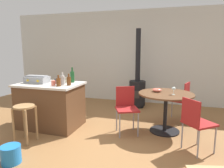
# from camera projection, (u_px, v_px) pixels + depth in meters

# --- Properties ---
(ground_plane) EXTENTS (8.80, 8.80, 0.00)m
(ground_plane) POSITION_uv_depth(u_px,v_px,m) (100.00, 144.00, 3.50)
(ground_plane) COLOR olive
(back_wall) EXTENTS (8.00, 0.10, 2.70)m
(back_wall) POSITION_uv_depth(u_px,v_px,m) (135.00, 57.00, 6.13)
(back_wall) COLOR beige
(back_wall) RESTS_ON ground_plane
(kitchen_island) EXTENTS (1.25, 0.87, 0.91)m
(kitchen_island) POSITION_uv_depth(u_px,v_px,m) (51.00, 105.00, 4.24)
(kitchen_island) COLOR brown
(kitchen_island) RESTS_ON ground_plane
(wooden_stool) EXTENTS (0.35, 0.35, 0.65)m
(wooden_stool) POSITION_uv_depth(u_px,v_px,m) (25.00, 115.00, 3.52)
(wooden_stool) COLOR #A37A4C
(wooden_stool) RESTS_ON ground_plane
(dining_table) EXTENTS (1.03, 1.03, 0.77)m
(dining_table) POSITION_uv_depth(u_px,v_px,m) (166.00, 102.00, 3.94)
(dining_table) COLOR black
(dining_table) RESTS_ON ground_plane
(folding_chair_near) EXTENTS (0.56, 0.56, 0.86)m
(folding_chair_near) POSITION_uv_depth(u_px,v_px,m) (196.00, 121.00, 3.16)
(folding_chair_near) COLOR maroon
(folding_chair_near) RESTS_ON ground_plane
(folding_chair_far) EXTENTS (0.50, 0.50, 0.88)m
(folding_chair_far) POSITION_uv_depth(u_px,v_px,m) (181.00, 98.00, 4.51)
(folding_chair_far) COLOR maroon
(folding_chair_far) RESTS_ON ground_plane
(folding_chair_left) EXTENTS (0.53, 0.53, 0.88)m
(folding_chair_left) POSITION_uv_depth(u_px,v_px,m) (126.00, 106.00, 3.91)
(folding_chair_left) COLOR maroon
(folding_chair_left) RESTS_ON ground_plane
(wood_stove) EXTENTS (0.44, 0.45, 2.11)m
(wood_stove) POSITION_uv_depth(u_px,v_px,m) (137.00, 88.00, 5.64)
(wood_stove) COLOR black
(wood_stove) RESTS_ON ground_plane
(toolbox) EXTENTS (0.47, 0.27, 0.15)m
(toolbox) POSITION_uv_depth(u_px,v_px,m) (37.00, 79.00, 4.20)
(toolbox) COLOR gray
(toolbox) RESTS_ON kitchen_island
(bottle_0) EXTENTS (0.08, 0.08, 0.22)m
(bottle_0) POSITION_uv_depth(u_px,v_px,m) (69.00, 81.00, 3.93)
(bottle_0) COLOR #603314
(bottle_0) RESTS_ON kitchen_island
(bottle_1) EXTENTS (0.08, 0.08, 0.24)m
(bottle_1) POSITION_uv_depth(u_px,v_px,m) (63.00, 80.00, 3.98)
(bottle_1) COLOR #B7B2AD
(bottle_1) RESTS_ON kitchen_island
(bottle_2) EXTENTS (0.08, 0.08, 0.31)m
(bottle_2) POSITION_uv_depth(u_px,v_px,m) (72.00, 77.00, 4.26)
(bottle_2) COLOR #194C23
(bottle_2) RESTS_ON kitchen_island
(bottle_3) EXTENTS (0.08, 0.08, 0.21)m
(bottle_3) POSITION_uv_depth(u_px,v_px,m) (59.00, 82.00, 3.84)
(bottle_3) COLOR #603314
(bottle_3) RESTS_ON kitchen_island
(cup_0) EXTENTS (0.11, 0.08, 0.10)m
(cup_0) POSITION_uv_depth(u_px,v_px,m) (53.00, 83.00, 3.91)
(cup_0) COLOR #DB6651
(cup_0) RESTS_ON kitchen_island
(cup_1) EXTENTS (0.12, 0.08, 0.10)m
(cup_1) POSITION_uv_depth(u_px,v_px,m) (56.00, 81.00, 4.17)
(cup_1) COLOR #383838
(cup_1) RESTS_ON kitchen_island
(cup_2) EXTENTS (0.12, 0.08, 0.09)m
(cup_2) POSITION_uv_depth(u_px,v_px,m) (67.00, 80.00, 4.31)
(cup_2) COLOR tan
(cup_2) RESTS_ON kitchen_island
(wine_glass) EXTENTS (0.07, 0.07, 0.14)m
(wine_glass) POSITION_uv_depth(u_px,v_px,m) (174.00, 89.00, 3.77)
(wine_glass) COLOR silver
(wine_glass) RESTS_ON dining_table
(serving_bowl) EXTENTS (0.18, 0.18, 0.07)m
(serving_bowl) POSITION_uv_depth(u_px,v_px,m) (157.00, 90.00, 4.02)
(serving_bowl) COLOR #DB6651
(serving_bowl) RESTS_ON dining_table
(plastic_bucket) EXTENTS (0.27, 0.27, 0.26)m
(plastic_bucket) POSITION_uv_depth(u_px,v_px,m) (11.00, 154.00, 2.91)
(plastic_bucket) COLOR blue
(plastic_bucket) RESTS_ON ground_plane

